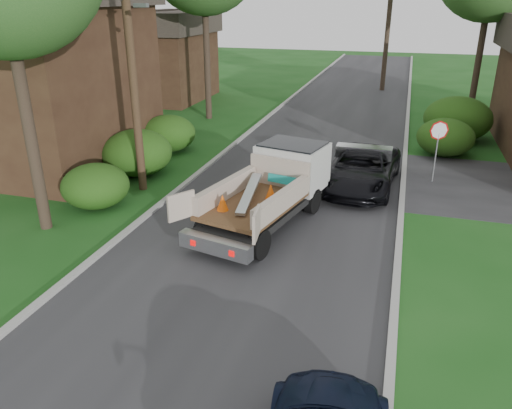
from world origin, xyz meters
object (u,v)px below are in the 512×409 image
object	(u,v)px
stop_sign	(438,139)
house_left_far	(154,55)
house_left_near	(19,62)
flatbed_truck	(278,182)
black_pickup	(362,168)
utility_pole	(130,49)

from	to	relation	value
stop_sign	house_left_far	size ratio (longest dim) A/B	0.33
house_left_near	house_left_far	distance (m)	15.12
flatbed_truck	stop_sign	bearing A→B (deg)	57.35
flatbed_truck	black_pickup	bearing A→B (deg)	69.20
black_pickup	flatbed_truck	bearing A→B (deg)	-119.75
house_left_near	flatbed_truck	bearing A→B (deg)	-13.96
stop_sign	house_left_far	world-z (taller)	house_left_far
utility_pole	house_left_near	size ratio (longest dim) A/B	1.03
house_left_far	stop_sign	bearing A→B (deg)	-34.81
stop_sign	flatbed_truck	bearing A→B (deg)	-135.68
house_left_near	house_left_far	world-z (taller)	house_left_near
black_pickup	house_left_far	bearing A→B (deg)	142.15
house_left_near	black_pickup	size ratio (longest dim) A/B	1.80
flatbed_truck	black_pickup	xyz separation A→B (m)	(2.43, 3.63, -0.48)
utility_pole	house_left_far	bearing A→B (deg)	115.23
utility_pole	black_pickup	xyz separation A→B (m)	(7.99, 2.64, -4.42)
stop_sign	house_left_near	bearing A→B (deg)	-173.37
stop_sign	utility_pole	world-z (taller)	utility_pole
house_left_far	flatbed_truck	world-z (taller)	house_left_far
flatbed_truck	black_pickup	distance (m)	4.39
stop_sign	house_left_near	size ratio (longest dim) A/B	0.26
utility_pole	flatbed_truck	size ratio (longest dim) A/B	1.57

